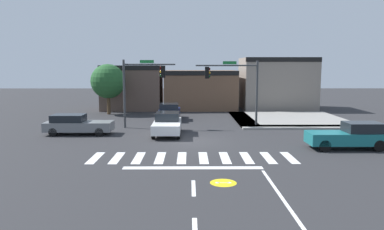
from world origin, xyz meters
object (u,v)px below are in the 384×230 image
at_px(traffic_signal_northwest, 142,81).
at_px(car_teal, 350,136).
at_px(car_white, 167,124).
at_px(roadside_tree, 108,81).
at_px(car_navy, 169,112).
at_px(car_gray, 77,124).
at_px(traffic_signal_northeast, 234,81).

xyz_separation_m(traffic_signal_northwest, car_teal, (13.35, -7.85, -2.96)).
height_order(car_teal, car_white, car_teal).
relative_size(car_white, roadside_tree, 0.89).
distance_m(car_teal, car_navy, 16.92).
bearing_deg(car_gray, car_navy, 50.19).
bearing_deg(car_navy, traffic_signal_northwest, -22.39).
bearing_deg(roadside_tree, traffic_signal_northwest, -61.81).
bearing_deg(car_white, traffic_signal_northeast, 124.16).
height_order(car_navy, roadside_tree, roadside_tree).
relative_size(traffic_signal_northwest, car_navy, 1.24).
distance_m(car_gray, car_white, 6.56).
distance_m(traffic_signal_northwest, roadside_tree, 9.67).
relative_size(traffic_signal_northeast, car_teal, 1.16).
height_order(traffic_signal_northeast, car_teal, traffic_signal_northeast).
distance_m(traffic_signal_northwest, car_navy, 5.80).
bearing_deg(traffic_signal_northeast, car_navy, -36.42).
relative_size(traffic_signal_northeast, car_navy, 1.22).
relative_size(traffic_signal_northeast, car_white, 1.17).
bearing_deg(traffic_signal_northwest, car_white, -54.08).
distance_m(car_gray, car_teal, 18.42).
xyz_separation_m(traffic_signal_northwest, traffic_signal_northeast, (7.37, 0.55, -0.01)).
relative_size(car_teal, car_navy, 1.06).
distance_m(car_teal, roadside_tree, 24.41).
height_order(car_gray, roadside_tree, roadside_tree).
height_order(traffic_signal_northwest, car_teal, traffic_signal_northwest).
relative_size(traffic_signal_northwest, car_white, 1.18).
height_order(car_teal, car_navy, car_teal).
bearing_deg(car_navy, traffic_signal_northeast, 53.58).
height_order(car_gray, car_white, car_white).
xyz_separation_m(car_white, car_navy, (-0.27, 7.58, -0.03)).
distance_m(car_navy, roadside_tree, 8.00).
height_order(traffic_signal_northeast, car_white, traffic_signal_northeast).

